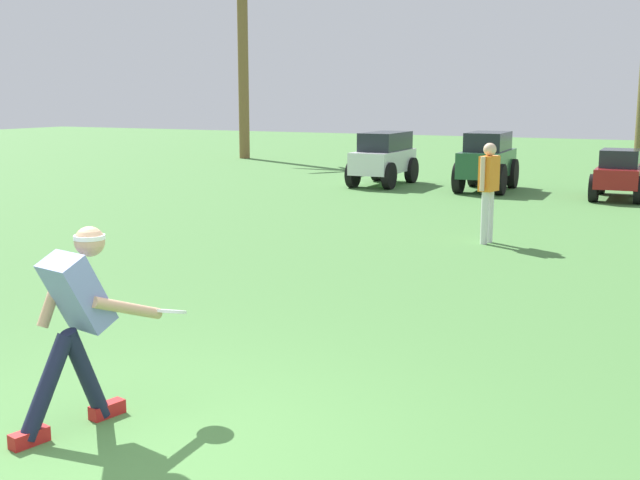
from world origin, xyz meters
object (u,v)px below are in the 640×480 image
object	(u,v)px
frisbee_thrower	(77,316)
teammate_near_sideline	(488,183)
palm_tree_far_left	(243,43)
parked_car_slot_a	(384,157)
parked_car_slot_b	(487,160)
parked_car_slot_c	(620,173)
frisbee_in_flight	(169,311)

from	to	relation	value
frisbee_thrower	teammate_near_sideline	bearing A→B (deg)	85.73
teammate_near_sideline	palm_tree_far_left	bearing A→B (deg)	134.64
teammate_near_sideline	palm_tree_far_left	xyz separation A→B (m)	(-12.48, 12.63, 3.15)
palm_tree_far_left	parked_car_slot_a	bearing A→B (deg)	-36.16
parked_car_slot_b	palm_tree_far_left	bearing A→B (deg)	151.44
teammate_near_sideline	parked_car_slot_b	world-z (taller)	teammate_near_sideline
teammate_near_sideline	parked_car_slot_a	size ratio (longest dim) A/B	0.64
frisbee_thrower	parked_car_slot_a	world-z (taller)	frisbee_thrower
parked_car_slot_c	parked_car_slot_a	bearing A→B (deg)	177.70
parked_car_slot_b	palm_tree_far_left	size ratio (longest dim) A/B	0.34
parked_car_slot_b	parked_car_slot_c	size ratio (longest dim) A/B	1.07
palm_tree_far_left	parked_car_slot_b	bearing A→B (deg)	-28.56
palm_tree_far_left	teammate_near_sideline	bearing A→B (deg)	-45.36
frisbee_in_flight	palm_tree_far_left	size ratio (longest dim) A/B	0.04
parked_car_slot_b	frisbee_in_flight	bearing A→B (deg)	-83.57
frisbee_in_flight	parked_car_slot_a	xyz separation A→B (m)	(-4.32, 14.48, -0.00)
frisbee_in_flight	teammate_near_sideline	xyz separation A→B (m)	(0.28, 7.60, 0.21)
teammate_near_sideline	parked_car_slot_b	size ratio (longest dim) A/B	0.65
frisbee_thrower	parked_car_slot_b	bearing A→B (deg)	94.95
parked_car_slot_a	palm_tree_far_left	world-z (taller)	palm_tree_far_left
frisbee_thrower	frisbee_in_flight	xyz separation A→B (m)	(0.33, 0.59, -0.07)
palm_tree_far_left	parked_car_slot_c	bearing A→B (deg)	-23.73
parked_car_slot_b	parked_car_slot_a	bearing A→B (deg)	-179.87
frisbee_thrower	parked_car_slot_b	distance (m)	15.12
parked_car_slot_a	frisbee_in_flight	bearing A→B (deg)	-73.39
parked_car_slot_b	frisbee_thrower	bearing A→B (deg)	-85.05
teammate_near_sideline	parked_car_slot_c	bearing A→B (deg)	80.28
parked_car_slot_c	palm_tree_far_left	xyz separation A→B (m)	(-13.61, 5.98, 3.52)
frisbee_in_flight	teammate_near_sideline	world-z (taller)	teammate_near_sideline
frisbee_in_flight	palm_tree_far_left	bearing A→B (deg)	121.08
parked_car_slot_a	parked_car_slot_c	size ratio (longest dim) A/B	1.08
frisbee_thrower	palm_tree_far_left	size ratio (longest dim) A/B	0.20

